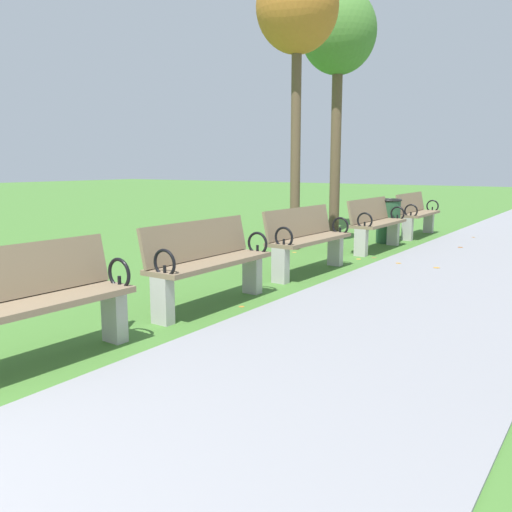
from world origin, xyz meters
TOP-DOWN VIEW (x-y plane):
  - park_bench_2 at (-0.50, 2.39)m, footprint 0.53×1.62m
  - park_bench_3 at (-0.50, 4.46)m, footprint 0.47×1.60m
  - park_bench_4 at (-0.50, 6.60)m, footprint 0.51×1.61m
  - park_bench_5 at (-0.50, 9.06)m, footprint 0.47×1.60m
  - park_bench_6 at (-0.50, 11.29)m, footprint 0.50×1.61m
  - tree_1 at (-1.72, 8.34)m, footprint 1.37×1.37m
  - tree_2 at (-2.29, 11.06)m, footprint 1.60×1.60m
  - trash_bin at (-0.65, 10.06)m, footprint 0.48×0.48m
  - scattered_leaves at (0.21, 5.08)m, footprint 4.44×13.01m

SIDE VIEW (x-z plane):
  - scattered_leaves at x=0.21m, z-range 0.00..0.03m
  - trash_bin at x=-0.65m, z-range 0.00..0.84m
  - park_bench_2 at x=-0.50m, z-range 0.04..0.93m
  - park_bench_3 at x=-0.50m, z-range 0.04..0.93m
  - park_bench_4 at x=-0.50m, z-range 0.04..0.93m
  - park_bench_5 at x=-0.50m, z-range 0.04..0.93m
  - park_bench_6 at x=-0.50m, z-range 0.04..0.93m
  - tree_1 at x=-1.72m, z-range 1.57..6.38m
  - tree_2 at x=-2.29m, z-range 1.59..6.74m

